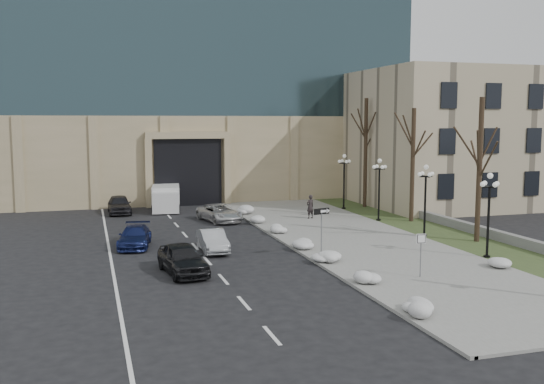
{
  "coord_description": "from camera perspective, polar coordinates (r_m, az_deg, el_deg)",
  "views": [
    {
      "loc": [
        -12.52,
        -21.77,
        7.54
      ],
      "look_at": [
        -2.48,
        11.19,
        3.5
      ],
      "focal_mm": 40.0,
      "sensor_mm": 36.0,
      "label": 1
    }
  ],
  "objects": [
    {
      "name": "office_tower",
      "position": [
        67.1,
        -8.01,
        16.02
      ],
      "size": [
        40.0,
        24.7,
        36.0
      ],
      "color": "tan",
      "rests_on": "ground"
    },
    {
      "name": "snow_clump_e",
      "position": [
        40.62,
        0.36,
        -3.58
      ],
      "size": [
        1.1,
        1.6,
        0.36
      ],
      "primitive_type": "ellipsoid",
      "color": "silver",
      "rests_on": "sidewalk"
    },
    {
      "name": "snow_clump_d",
      "position": [
        35.79,
        2.76,
        -4.99
      ],
      "size": [
        1.1,
        1.6,
        0.36
      ],
      "primitive_type": "ellipsoid",
      "color": "silver",
      "rests_on": "sidewalk"
    },
    {
      "name": "sidewalk",
      "position": [
        39.9,
        7.07,
        -4.17
      ],
      "size": [
        9.0,
        40.0,
        0.12
      ],
      "primitive_type": "cube",
      "color": "gray",
      "rests_on": "ground"
    },
    {
      "name": "car_d",
      "position": [
        45.87,
        -4.94,
        -1.97
      ],
      "size": [
        3.18,
        5.08,
        1.31
      ],
      "primitive_type": "imported",
      "rotation": [
        0.0,
        0.0,
        0.23
      ],
      "color": "silver",
      "rests_on": "ground"
    },
    {
      "name": "snow_clump_b",
      "position": [
        28.42,
        9.12,
        -8.16
      ],
      "size": [
        1.1,
        1.6,
        0.36
      ],
      "primitive_type": "ellipsoid",
      "color": "silver",
      "rests_on": "sidewalk"
    },
    {
      "name": "stone_wall",
      "position": [
        45.6,
        15.86,
        -2.64
      ],
      "size": [
        0.5,
        30.0,
        0.7
      ],
      "primitive_type": "cube",
      "color": "gray",
      "rests_on": "ground"
    },
    {
      "name": "tree_mid",
      "position": [
        46.0,
        13.14,
        3.98
      ],
      "size": [
        3.2,
        3.2,
        8.5
      ],
      "color": "black",
      "rests_on": "ground"
    },
    {
      "name": "snow_clump_a",
      "position": [
        24.43,
        13.85,
        -10.76
      ],
      "size": [
        1.1,
        1.6,
        0.36
      ],
      "primitive_type": "ellipsoid",
      "color": "silver",
      "rests_on": "sidewalk"
    },
    {
      "name": "classical_building",
      "position": [
        60.57,
        17.87,
        4.91
      ],
      "size": [
        22.0,
        18.12,
        12.0
      ],
      "color": "tan",
      "rests_on": "ground"
    },
    {
      "name": "snow_clump_c",
      "position": [
        32.21,
        5.11,
        -6.33
      ],
      "size": [
        1.1,
        1.6,
        0.36
      ],
      "primitive_type": "ellipsoid",
      "color": "silver",
      "rests_on": "sidewalk"
    },
    {
      "name": "snow_clump_h",
      "position": [
        33.1,
        21.21,
        -6.41
      ],
      "size": [
        1.1,
        1.6,
        0.36
      ],
      "primitive_type": "ellipsoid",
      "color": "silver",
      "rests_on": "sidewalk"
    },
    {
      "name": "lamppost_c",
      "position": [
        46.0,
        10.06,
        1.01
      ],
      "size": [
        1.18,
        1.18,
        4.76
      ],
      "color": "black",
      "rests_on": "ground"
    },
    {
      "name": "curb",
      "position": [
        38.32,
        0.89,
        -4.56
      ],
      "size": [
        0.3,
        40.0,
        0.14
      ],
      "primitive_type": "cube",
      "color": "gray",
      "rests_on": "ground"
    },
    {
      "name": "lamppost_a",
      "position": [
        34.99,
        19.75,
        -1.04
      ],
      "size": [
        1.18,
        1.18,
        4.76
      ],
      "color": "black",
      "rests_on": "ground"
    },
    {
      "name": "tree_near",
      "position": [
        39.27,
        19.01,
        3.82
      ],
      "size": [
        3.2,
        3.2,
        9.0
      ],
      "color": "black",
      "rests_on": "ground"
    },
    {
      "name": "car_e",
      "position": [
        51.16,
        -14.17,
        -1.14
      ],
      "size": [
        1.81,
        4.45,
        1.51
      ],
      "primitive_type": "imported",
      "rotation": [
        0.0,
        0.0,
        0.0
      ],
      "color": "#2A2A2E",
      "rests_on": "ground"
    },
    {
      "name": "grass_strip",
      "position": [
        42.93,
        15.04,
        -3.59
      ],
      "size": [
        4.0,
        40.0,
        0.1
      ],
      "primitive_type": "cube",
      "color": "#334422",
      "rests_on": "ground"
    },
    {
      "name": "lamppost_b",
      "position": [
        40.35,
        14.24,
        0.12
      ],
      "size": [
        1.18,
        1.18,
        4.76
      ],
      "color": "black",
      "rests_on": "ground"
    },
    {
      "name": "one_way_sign",
      "position": [
        33.36,
        4.94,
        -2.35
      ],
      "size": [
        1.05,
        0.38,
        2.81
      ],
      "rotation": [
        0.0,
        0.0,
        0.26
      ],
      "color": "slate",
      "rests_on": "ground"
    },
    {
      "name": "keep_sign",
      "position": [
        29.79,
        13.85,
        -4.96
      ],
      "size": [
        0.48,
        0.11,
        2.22
      ],
      "rotation": [
        0.0,
        0.0,
        -0.14
      ],
      "color": "slate",
      "rests_on": "ground"
    },
    {
      "name": "car_b",
      "position": [
        35.44,
        -5.63,
        -4.57
      ],
      "size": [
        1.38,
        3.9,
        1.28
      ],
      "primitive_type": "imported",
      "rotation": [
        0.0,
        0.0,
        -0.01
      ],
      "color": "#ACAFB3",
      "rests_on": "ground"
    },
    {
      "name": "tree_far",
      "position": [
        53.05,
        8.82,
        5.11
      ],
      "size": [
        3.2,
        3.2,
        9.5
      ],
      "color": "black",
      "rests_on": "ground"
    },
    {
      "name": "lamppost_d",
      "position": [
        51.85,
        6.8,
        1.7
      ],
      "size": [
        1.18,
        1.18,
        4.76
      ],
      "color": "black",
      "rests_on": "ground"
    },
    {
      "name": "pedestrian",
      "position": [
        46.45,
        3.62,
        -1.38
      ],
      "size": [
        0.77,
        0.63,
        1.82
      ],
      "primitive_type": "imported",
      "rotation": [
        0.0,
        0.0,
        3.48
      ],
      "color": "black",
      "rests_on": "sidewalk"
    },
    {
      "name": "car_c",
      "position": [
        37.46,
        -12.79,
        -4.11
      ],
      "size": [
        2.51,
        4.61,
        1.27
      ],
      "primitive_type": "imported",
      "rotation": [
        0.0,
        0.0,
        -0.18
      ],
      "color": "navy",
      "rests_on": "ground"
    },
    {
      "name": "snow_clump_f",
      "position": [
        44.66,
        -0.96,
        -2.64
      ],
      "size": [
        1.1,
        1.6,
        0.36
      ],
      "primitive_type": "ellipsoid",
      "color": "silver",
      "rests_on": "sidewalk"
    },
    {
      "name": "car_a",
      "position": [
        30.51,
        -8.4,
        -6.24
      ],
      "size": [
        2.34,
        4.62,
        1.51
      ],
      "primitive_type": "imported",
      "rotation": [
        0.0,
        0.0,
        0.13
      ],
      "color": "black",
      "rests_on": "ground"
    },
    {
      "name": "box_truck",
      "position": [
        52.62,
        -9.95,
        -0.56
      ],
      "size": [
        3.04,
        6.71,
        2.05
      ],
      "rotation": [
        0.0,
        0.0,
        -0.13
      ],
      "color": "silver",
      "rests_on": "ground"
    },
    {
      "name": "ground",
      "position": [
        26.22,
        12.6,
        -10.19
      ],
      "size": [
        160.0,
        160.0,
        0.0
      ],
      "primitive_type": "plane",
      "color": "black",
      "rests_on": "ground"
    },
    {
      "name": "snow_clump_g",
      "position": [
        48.51,
        -2.27,
        -1.9
      ],
      "size": [
        1.1,
        1.6,
        0.36
      ],
      "primitive_type": "ellipsoid",
      "color": "silver",
      "rests_on": "sidewalk"
    }
  ]
}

